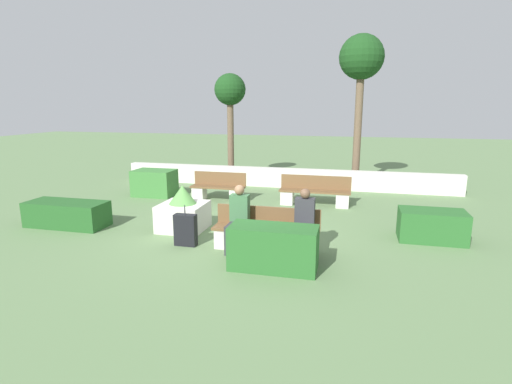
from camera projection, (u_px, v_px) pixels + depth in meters
name	position (u px, v px, depth m)	size (l,w,h in m)	color
ground_plane	(241.00, 235.00, 9.10)	(60.00, 60.00, 0.00)	#607F51
perimeter_wall	(283.00, 178.00, 14.27)	(11.93, 0.30, 0.69)	beige
bench_front	(266.00, 233.00, 8.10)	(2.17, 0.48, 0.85)	brown
bench_left_side	(315.00, 194.00, 11.70)	(2.07, 0.49, 0.85)	brown
bench_right_side	(218.00, 190.00, 12.30)	(1.67, 0.49, 0.85)	brown
person_seated_man	(304.00, 220.00, 7.70)	(0.38, 0.63, 1.32)	#515B70
person_seated_woman	(238.00, 215.00, 8.00)	(0.38, 0.63, 1.33)	#333338
hedge_block_near_left	(155.00, 183.00, 12.93)	(1.29, 0.86, 0.84)	#3D7A38
hedge_block_near_right	(273.00, 248.00, 7.13)	(1.57, 0.68, 0.79)	#286028
hedge_block_mid_left	(67.00, 214.00, 9.68)	(1.95, 0.79, 0.61)	#235623
hedge_block_mid_right	(432.00, 226.00, 8.65)	(1.37, 0.78, 0.67)	#286028
planter_corner_left	(183.00, 212.00, 9.40)	(1.03, 1.03, 1.07)	beige
suitcase	(186.00, 230.00, 8.34)	(0.46, 0.19, 0.87)	black
tree_leftmost	(230.00, 95.00, 15.20)	(1.19, 1.19, 4.07)	brown
tree_center_left	(361.00, 62.00, 13.74)	(1.54, 1.54, 5.28)	brown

